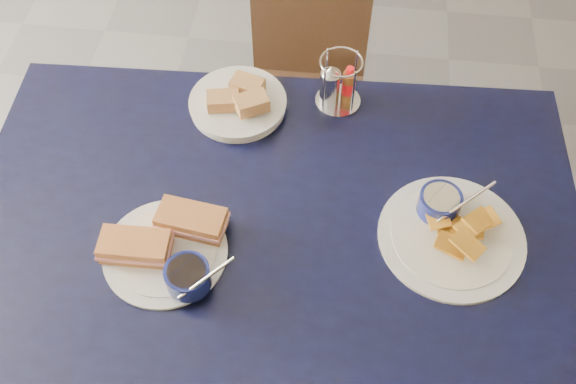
# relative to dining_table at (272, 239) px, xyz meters

# --- Properties ---
(ground) EXTENTS (6.00, 6.00, 0.00)m
(ground) POSITION_rel_dining_table_xyz_m (-0.20, 0.12, -0.69)
(ground) COLOR #535459
(ground) RESTS_ON ground
(dining_table) EXTENTS (1.36, 0.94, 0.75)m
(dining_table) POSITION_rel_dining_table_xyz_m (0.00, 0.00, 0.00)
(dining_table) COLOR black
(dining_table) RESTS_ON ground
(chair_far) EXTENTS (0.37, 0.35, 0.77)m
(chair_far) POSITION_rel_dining_table_xyz_m (0.01, 0.76, -0.25)
(chair_far) COLOR black
(chair_far) RESTS_ON ground
(sandwich_plate) EXTENTS (0.29, 0.26, 0.12)m
(sandwich_plate) POSITION_rel_dining_table_xyz_m (-0.20, -0.09, 0.09)
(sandwich_plate) COLOR white
(sandwich_plate) RESTS_ON dining_table
(plantain_plate) EXTENTS (0.31, 0.31, 0.12)m
(plantain_plate) POSITION_rel_dining_table_xyz_m (0.37, 0.03, 0.08)
(plantain_plate) COLOR white
(plantain_plate) RESTS_ON dining_table
(bread_basket) EXTENTS (0.23, 0.23, 0.07)m
(bread_basket) POSITION_rel_dining_table_xyz_m (-0.12, 0.32, 0.08)
(bread_basket) COLOR white
(bread_basket) RESTS_ON dining_table
(condiment_caddy) EXTENTS (0.11, 0.11, 0.14)m
(condiment_caddy) POSITION_rel_dining_table_xyz_m (0.11, 0.37, 0.12)
(condiment_caddy) COLOR silver
(condiment_caddy) RESTS_ON dining_table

